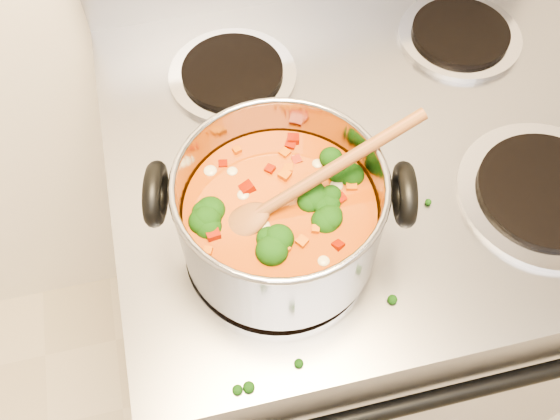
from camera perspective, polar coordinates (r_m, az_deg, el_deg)
The scene contains 4 objects.
electric_range at distance 1.29m, azimuth 6.27°, elevation -5.51°, with size 0.77×0.69×1.08m.
stockpot at distance 0.72m, azimuth -0.04°, elevation -0.48°, with size 0.30×0.24×0.15m.
wooden_spoon at distance 0.69m, azimuth 0.86°, elevation 1.39°, with size 0.26×0.08×0.10m.
cooktop_crumbs at distance 0.82m, azimuth 7.08°, elevation 0.07°, with size 0.27×0.33×0.01m.
Camera 1 is at (-0.26, 0.65, 1.62)m, focal length 40.00 mm.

